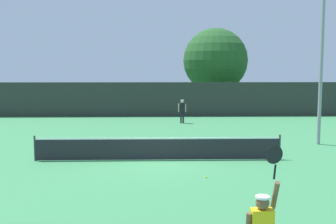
{
  "coord_description": "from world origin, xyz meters",
  "views": [
    {
      "loc": [
        -0.06,
        -17.06,
        3.84
      ],
      "look_at": [
        0.52,
        3.91,
        1.65
      ],
      "focal_mm": 43.67,
      "sensor_mm": 36.0,
      "label": 1
    }
  ],
  "objects": [
    {
      "name": "ground_plane",
      "position": [
        0.0,
        0.0,
        0.0
      ],
      "size": [
        120.0,
        120.0,
        0.0
      ],
      "primitive_type": "plane",
      "color": "#387F4C"
    },
    {
      "name": "tennis_net",
      "position": [
        0.0,
        0.0,
        0.51
      ],
      "size": [
        10.47,
        0.08,
        1.07
      ],
      "color": "#232328",
      "rests_on": "ground"
    },
    {
      "name": "perimeter_fence",
      "position": [
        0.0,
        16.31,
        1.4
      ],
      "size": [
        36.37,
        0.12,
        2.8
      ],
      "primitive_type": "cube",
      "color": "#2D332D",
      "rests_on": "ground"
    },
    {
      "name": "player_receiving",
      "position": [
        1.76,
        11.93,
        1.03
      ],
      "size": [
        0.57,
        0.25,
        1.67
      ],
      "rotation": [
        0.0,
        0.0,
        3.14
      ],
      "color": "black",
      "rests_on": "ground"
    },
    {
      "name": "tennis_ball",
      "position": [
        1.69,
        -2.91,
        0.03
      ],
      "size": [
        0.07,
        0.07,
        0.07
      ],
      "primitive_type": "sphere",
      "color": "#CCE033",
      "rests_on": "ground"
    },
    {
      "name": "light_pole",
      "position": [
        8.25,
        3.44,
        4.99
      ],
      "size": [
        1.18,
        0.28,
        8.83
      ],
      "color": "gray",
      "rests_on": "ground"
    },
    {
      "name": "large_tree",
      "position": [
        5.44,
        21.2,
        4.66
      ],
      "size": [
        6.01,
        6.01,
        7.68
      ],
      "color": "brown",
      "rests_on": "ground"
    },
    {
      "name": "parked_car_near",
      "position": [
        -8.58,
        24.42,
        0.78
      ],
      "size": [
        2.35,
        4.38,
        1.69
      ],
      "rotation": [
        0.0,
        0.0,
        -0.11
      ],
      "color": "red",
      "rests_on": "ground"
    },
    {
      "name": "parked_car_mid",
      "position": [
        2.37,
        24.38,
        0.78
      ],
      "size": [
        2.13,
        4.3,
        1.69
      ],
      "rotation": [
        0.0,
        0.0,
        0.06
      ],
      "color": "black",
      "rests_on": "ground"
    }
  ]
}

